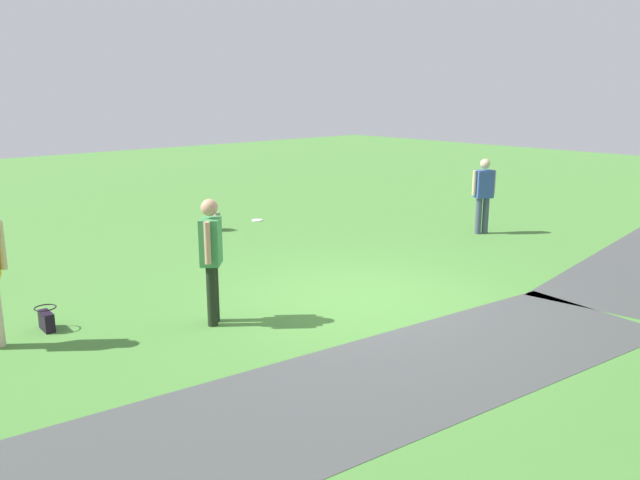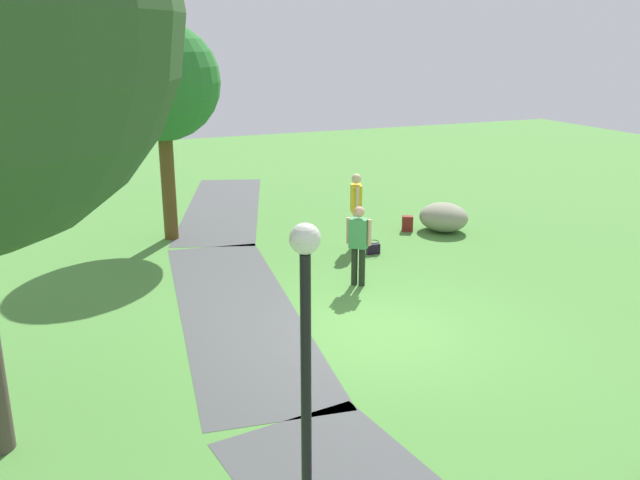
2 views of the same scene
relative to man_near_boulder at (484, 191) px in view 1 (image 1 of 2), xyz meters
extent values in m
plane|color=#4C873A|center=(4.99, 1.41, -0.91)|extent=(48.00, 48.00, 0.00)
cube|color=#47494A|center=(6.89, 3.35, -0.91)|extent=(8.20, 3.10, 0.01)
cylinder|color=beige|center=(9.34, -0.33, 0.32)|extent=(0.08, 0.08, 0.58)
cylinder|color=#404D62|center=(0.07, -0.04, -0.53)|extent=(0.13, 0.13, 0.77)
cylinder|color=#404D62|center=(-0.07, 0.04, -0.53)|extent=(0.13, 0.13, 0.77)
cube|color=#34509C|center=(0.00, 0.00, 0.15)|extent=(0.43, 0.39, 0.58)
cylinder|color=beige|center=(0.19, -0.11, 0.18)|extent=(0.08, 0.08, 0.51)
cylinder|color=beige|center=(-0.19, 0.11, 0.18)|extent=(0.08, 0.08, 0.51)
sphere|color=beige|center=(0.00, 0.00, 0.57)|extent=(0.21, 0.21, 0.21)
cylinder|color=black|center=(7.10, 0.64, -0.51)|extent=(0.13, 0.13, 0.81)
cylinder|color=black|center=(7.21, 0.76, -0.51)|extent=(0.13, 0.13, 0.81)
cube|color=#408F4F|center=(7.15, 0.70, 0.19)|extent=(0.42, 0.43, 0.60)
cylinder|color=tan|center=(7.00, 0.54, 0.23)|extent=(0.08, 0.08, 0.54)
cylinder|color=tan|center=(7.30, 0.86, 0.23)|extent=(0.08, 0.08, 0.54)
sphere|color=tan|center=(7.15, 0.70, 0.64)|extent=(0.22, 0.22, 0.22)
cube|color=black|center=(8.87, -0.53, -0.79)|extent=(0.14, 0.33, 0.24)
torus|color=black|center=(8.87, -0.53, -0.61)|extent=(0.29, 0.29, 0.02)
cube|color=gray|center=(4.07, -4.09, -0.71)|extent=(0.21, 0.29, 0.40)
cube|color=gray|center=(3.94, -4.10, -0.79)|extent=(0.07, 0.20, 0.18)
cylinder|color=white|center=(2.75, -4.28, -0.90)|extent=(0.25, 0.25, 0.02)
camera|label=1|loc=(11.39, 7.48, 2.10)|focal=35.63mm
camera|label=2|loc=(-4.46, 6.41, 3.97)|focal=37.65mm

